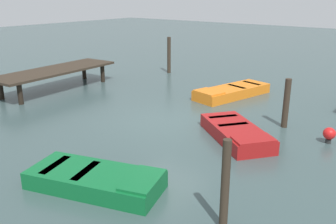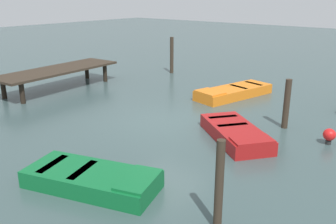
{
  "view_description": "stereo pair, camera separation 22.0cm",
  "coord_description": "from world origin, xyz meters",
  "px_view_note": "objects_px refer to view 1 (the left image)",
  "views": [
    {
      "loc": [
        -9.25,
        -7.3,
        4.2
      ],
      "look_at": [
        0.0,
        0.0,
        0.35
      ],
      "focal_mm": 38.96,
      "sensor_mm": 36.0,
      "label": 1
    },
    {
      "loc": [
        -9.11,
        -7.47,
        4.2
      ],
      "look_at": [
        0.0,
        0.0,
        0.35
      ],
      "focal_mm": 38.96,
      "sensor_mm": 36.0,
      "label": 2
    }
  ],
  "objects_px": {
    "mooring_piling_near_left": "(286,103)",
    "marker_buoy": "(329,134)",
    "mooring_piling_mid_left": "(225,185)",
    "rowboat_orange": "(232,92)",
    "mooring_piling_far_right": "(169,55)",
    "rowboat_red": "(236,133)",
    "rowboat_green": "(96,179)",
    "dock_segment": "(55,71)"
  },
  "relations": [
    {
      "from": "rowboat_green",
      "to": "mooring_piling_near_left",
      "type": "xyz_separation_m",
      "value": [
        6.48,
        -1.82,
        0.6
      ]
    },
    {
      "from": "mooring_piling_mid_left",
      "to": "rowboat_red",
      "type": "bearing_deg",
      "value": 25.18
    },
    {
      "from": "rowboat_orange",
      "to": "marker_buoy",
      "type": "distance_m",
      "value": 5.47
    },
    {
      "from": "mooring_piling_far_right",
      "to": "mooring_piling_mid_left",
      "type": "bearing_deg",
      "value": -137.72
    },
    {
      "from": "dock_segment",
      "to": "mooring_piling_near_left",
      "type": "relative_size",
      "value": 3.65
    },
    {
      "from": "rowboat_green",
      "to": "rowboat_red",
      "type": "distance_m",
      "value": 4.67
    },
    {
      "from": "rowboat_red",
      "to": "marker_buoy",
      "type": "relative_size",
      "value": 6.26
    },
    {
      "from": "marker_buoy",
      "to": "mooring_piling_near_left",
      "type": "bearing_deg",
      "value": 71.69
    },
    {
      "from": "rowboat_orange",
      "to": "mooring_piling_near_left",
      "type": "relative_size",
      "value": 2.32
    },
    {
      "from": "rowboat_orange",
      "to": "mooring_piling_mid_left",
      "type": "bearing_deg",
      "value": 41.4
    },
    {
      "from": "marker_buoy",
      "to": "rowboat_red",
      "type": "bearing_deg",
      "value": 122.06
    },
    {
      "from": "rowboat_red",
      "to": "marker_buoy",
      "type": "bearing_deg",
      "value": 68.82
    },
    {
      "from": "mooring_piling_mid_left",
      "to": "marker_buoy",
      "type": "xyz_separation_m",
      "value": [
        5.48,
        -0.37,
        -0.61
      ]
    },
    {
      "from": "marker_buoy",
      "to": "mooring_piling_mid_left",
      "type": "bearing_deg",
      "value": 176.15
    },
    {
      "from": "mooring_piling_near_left",
      "to": "mooring_piling_far_right",
      "type": "xyz_separation_m",
      "value": [
        4.41,
        8.28,
        0.17
      ]
    },
    {
      "from": "rowboat_orange",
      "to": "mooring_piling_far_right",
      "type": "relative_size",
      "value": 1.92
    },
    {
      "from": "rowboat_red",
      "to": "mooring_piling_mid_left",
      "type": "relative_size",
      "value": 1.68
    },
    {
      "from": "marker_buoy",
      "to": "mooring_piling_far_right",
      "type": "bearing_deg",
      "value": 63.41
    },
    {
      "from": "rowboat_red",
      "to": "rowboat_orange",
      "type": "height_order",
      "value": "same"
    },
    {
      "from": "mooring_piling_far_right",
      "to": "dock_segment",
      "type": "bearing_deg",
      "value": 164.17
    },
    {
      "from": "dock_segment",
      "to": "rowboat_orange",
      "type": "xyz_separation_m",
      "value": [
        3.92,
        -6.83,
        -0.63
      ]
    },
    {
      "from": "mooring_piling_near_left",
      "to": "marker_buoy",
      "type": "height_order",
      "value": "mooring_piling_near_left"
    },
    {
      "from": "rowboat_orange",
      "to": "rowboat_green",
      "type": "bearing_deg",
      "value": 22.41
    },
    {
      "from": "mooring_piling_near_left",
      "to": "marker_buoy",
      "type": "bearing_deg",
      "value": -108.31
    },
    {
      "from": "dock_segment",
      "to": "rowboat_orange",
      "type": "distance_m",
      "value": 7.9
    },
    {
      "from": "mooring_piling_near_left",
      "to": "rowboat_orange",
      "type": "bearing_deg",
      "value": 54.89
    },
    {
      "from": "rowboat_green",
      "to": "mooring_piling_far_right",
      "type": "xyz_separation_m",
      "value": [
        10.89,
        6.47,
        0.76
      ]
    },
    {
      "from": "mooring_piling_near_left",
      "to": "mooring_piling_far_right",
      "type": "distance_m",
      "value": 9.39
    },
    {
      "from": "mooring_piling_far_right",
      "to": "marker_buoy",
      "type": "xyz_separation_m",
      "value": [
        -4.92,
        -9.82,
        -0.69
      ]
    },
    {
      "from": "mooring_piling_near_left",
      "to": "rowboat_green",
      "type": "bearing_deg",
      "value": 164.33
    },
    {
      "from": "rowboat_orange",
      "to": "mooring_piling_near_left",
      "type": "distance_m",
      "value": 3.94
    },
    {
      "from": "dock_segment",
      "to": "rowboat_green",
      "type": "distance_m",
      "value": 9.52
    },
    {
      "from": "rowboat_green",
      "to": "marker_buoy",
      "type": "bearing_deg",
      "value": 42.68
    },
    {
      "from": "mooring_piling_mid_left",
      "to": "mooring_piling_far_right",
      "type": "distance_m",
      "value": 14.05
    },
    {
      "from": "dock_segment",
      "to": "rowboat_red",
      "type": "distance_m",
      "value": 9.3
    },
    {
      "from": "mooring_piling_far_right",
      "to": "marker_buoy",
      "type": "bearing_deg",
      "value": -116.59
    },
    {
      "from": "rowboat_red",
      "to": "mooring_piling_far_right",
      "type": "relative_size",
      "value": 1.53
    },
    {
      "from": "rowboat_green",
      "to": "rowboat_orange",
      "type": "distance_m",
      "value": 8.83
    },
    {
      "from": "rowboat_green",
      "to": "mooring_piling_near_left",
      "type": "height_order",
      "value": "mooring_piling_near_left"
    },
    {
      "from": "rowboat_green",
      "to": "mooring_piling_far_right",
      "type": "height_order",
      "value": "mooring_piling_far_right"
    },
    {
      "from": "dock_segment",
      "to": "rowboat_orange",
      "type": "height_order",
      "value": "dock_segment"
    },
    {
      "from": "rowboat_orange",
      "to": "mooring_piling_far_right",
      "type": "bearing_deg",
      "value": -99.53
    }
  ]
}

